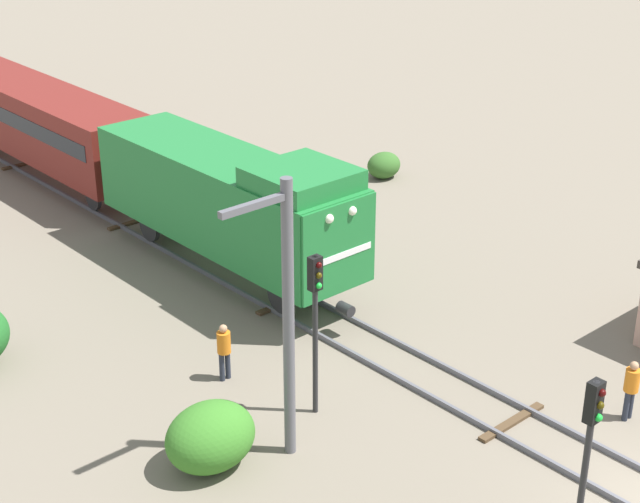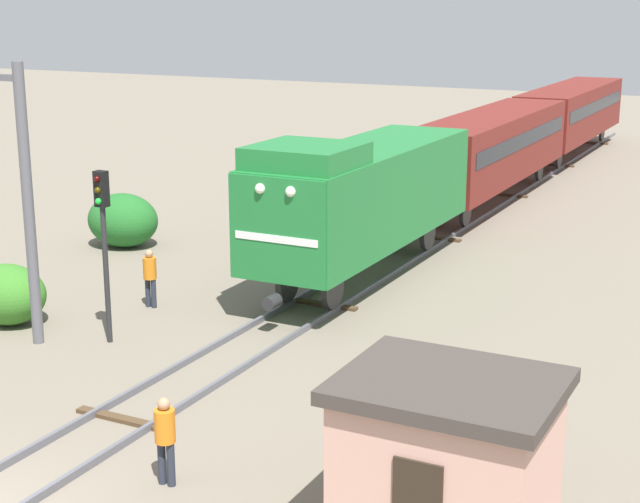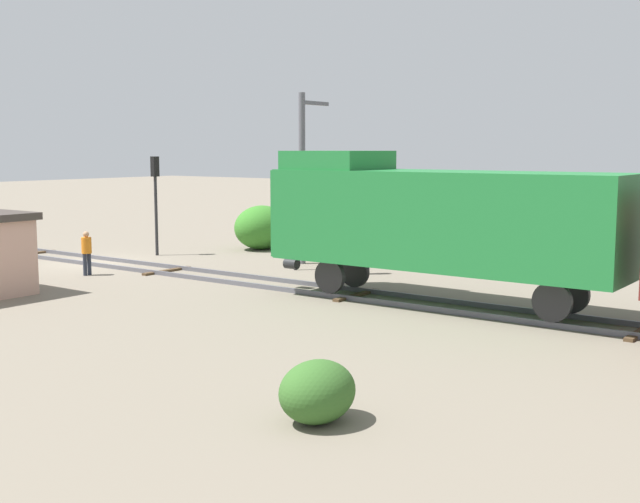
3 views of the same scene
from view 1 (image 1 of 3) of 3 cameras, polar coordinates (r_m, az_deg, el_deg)
The scene contains 9 objects.
locomotive at distance 32.27m, azimuth -5.30°, elevation 3.13°, with size 2.90×11.60×4.60m.
passenger_car_leading at distance 43.30m, azimuth -16.02°, elevation 7.49°, with size 2.84×14.00×3.66m.
traffic_signal_near at distance 20.20m, azimuth 15.38°, elevation -10.66°, with size 0.32×0.34×4.49m.
traffic_signal_mid at distance 24.41m, azimuth -0.27°, elevation -3.24°, with size 0.32×0.34×4.47m.
worker_near_track at distance 26.40m, azimuth 17.66°, elevation -7.45°, with size 0.38×0.38×1.70m.
worker_by_signal at distance 26.96m, azimuth -5.61°, elevation -5.59°, with size 0.38×0.38×1.70m.
catenary_mast at distance 22.53m, azimuth -1.99°, elevation -3.70°, with size 1.94×0.28×7.13m.
bush_near at distance 23.76m, azimuth -6.39°, elevation -10.66°, with size 2.28×1.86×1.66m, color #387926.
bush_back at distance 41.93m, azimuth 3.74°, elevation 5.03°, with size 1.54×1.26×1.12m, color #346226.
Camera 1 is at (-17.70, -7.97, 14.40)m, focal length 55.00 mm.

